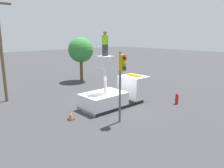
# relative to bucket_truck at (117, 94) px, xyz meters

# --- Properties ---
(ground_plane) EXTENTS (120.00, 120.00, 0.00)m
(ground_plane) POSITION_rel_bucket_truck_xyz_m (-0.60, 0.00, -0.85)
(ground_plane) COLOR #38383A
(bucket_truck) EXTENTS (5.87, 2.29, 4.00)m
(bucket_truck) POSITION_rel_bucket_truck_xyz_m (0.00, 0.00, 0.00)
(bucket_truck) COLOR black
(bucket_truck) RESTS_ON ground
(worker) EXTENTS (0.40, 0.26, 1.75)m
(worker) POSITION_rel_bucket_truck_xyz_m (-1.25, 0.00, 4.03)
(worker) COLOR #38383D
(worker) RESTS_ON bucket_truck
(traffic_light_pole) EXTENTS (0.34, 0.57, 4.53)m
(traffic_light_pole) POSITION_rel_bucket_truck_xyz_m (-2.31, -2.83, 2.37)
(traffic_light_pole) COLOR #515156
(traffic_light_pole) RESTS_ON ground
(fire_hydrant) EXTENTS (0.50, 0.26, 0.90)m
(fire_hydrant) POSITION_rel_bucket_truck_xyz_m (3.69, -3.13, -0.41)
(fire_hydrant) COLOR #B2231E
(fire_hydrant) RESTS_ON ground
(traffic_cone_rear) EXTENTS (0.39, 0.39, 0.69)m
(traffic_cone_rear) POSITION_rel_bucket_truck_xyz_m (-4.51, -0.25, -0.52)
(traffic_cone_rear) COLOR black
(traffic_cone_rear) RESTS_ON ground
(tree_left_bg) EXTENTS (2.95, 2.95, 5.22)m
(tree_left_bg) POSITION_rel_bucket_truck_xyz_m (3.01, 9.51, 2.86)
(tree_left_bg) COLOR brown
(tree_left_bg) RESTS_ON ground
(utility_pole) EXTENTS (2.20, 0.26, 8.52)m
(utility_pole) POSITION_rel_bucket_truck_xyz_m (-6.37, 6.96, 3.74)
(utility_pole) COLOR brown
(utility_pole) RESTS_ON ground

